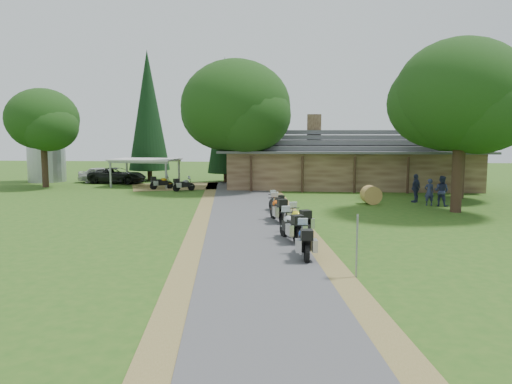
# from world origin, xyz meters

# --- Properties ---
(ground) EXTENTS (120.00, 120.00, 0.00)m
(ground) POSITION_xyz_m (0.00, 0.00, 0.00)
(ground) COLOR #295517
(ground) RESTS_ON ground
(driveway) EXTENTS (51.95, 51.95, 0.00)m
(driveway) POSITION_xyz_m (-0.50, 4.00, 0.00)
(driveway) COLOR #4A4A4C
(driveway) RESTS_ON ground
(lodge) EXTENTS (21.40, 9.40, 4.90)m
(lodge) POSITION_xyz_m (6.00, 24.00, 2.45)
(lodge) COLOR brown
(lodge) RESTS_ON ground
(silo) EXTENTS (3.44, 3.44, 6.97)m
(silo) POSITION_xyz_m (-22.11, 26.13, 3.48)
(silo) COLOR gray
(silo) RESTS_ON ground
(carport) EXTENTS (5.85, 4.21, 2.38)m
(carport) POSITION_xyz_m (-11.49, 22.80, 1.19)
(carport) COLOR silver
(carport) RESTS_ON ground
(car_white_sedan) EXTENTS (2.71, 5.65, 1.83)m
(car_white_sedan) POSITION_xyz_m (-16.49, 25.65, 0.92)
(car_white_sedan) COLOR silver
(car_white_sedan) RESTS_ON ground
(car_dark_suv) EXTENTS (2.84, 5.80, 2.16)m
(car_dark_suv) POSITION_xyz_m (-14.85, 25.09, 1.08)
(car_dark_suv) COLOR black
(car_dark_suv) RESTS_ON ground
(motorcycle_row_a) EXTENTS (0.85, 2.04, 1.36)m
(motorcycle_row_a) POSITION_xyz_m (1.96, -0.99, 0.68)
(motorcycle_row_a) COLOR navy
(motorcycle_row_a) RESTS_ON ground
(motorcycle_row_b) EXTENTS (1.39, 2.15, 1.40)m
(motorcycle_row_b) POSITION_xyz_m (1.40, 1.84, 0.70)
(motorcycle_row_b) COLOR #ACB0B4
(motorcycle_row_b) RESTS_ON ground
(motorcycle_row_c) EXTENTS (1.44, 2.11, 1.38)m
(motorcycle_row_c) POSITION_xyz_m (1.72, 3.32, 0.69)
(motorcycle_row_c) COLOR yellow
(motorcycle_row_c) RESTS_ON ground
(motorcycle_row_d) EXTENTS (1.34, 2.24, 1.46)m
(motorcycle_row_d) POSITION_xyz_m (0.65, 6.44, 0.73)
(motorcycle_row_d) COLOR #DE520E
(motorcycle_row_d) RESTS_ON ground
(motorcycle_row_e) EXTENTS (1.25, 1.82, 1.19)m
(motorcycle_row_e) POSITION_xyz_m (0.40, 9.76, 0.60)
(motorcycle_row_e) COLOR black
(motorcycle_row_e) RESTS_ON ground
(motorcycle_carport_a) EXTENTS (1.75, 1.51, 1.20)m
(motorcycle_carport_a) POSITION_xyz_m (-9.52, 20.74, 0.60)
(motorcycle_carport_a) COLOR #BF8C0F
(motorcycle_carport_a) RESTS_ON ground
(motorcycle_carport_b) EXTENTS (1.64, 1.54, 1.16)m
(motorcycle_carport_b) POSITION_xyz_m (-7.38, 19.56, 0.58)
(motorcycle_carport_b) COLOR slate
(motorcycle_carport_b) RESTS_ON ground
(person_a) EXTENTS (0.61, 0.47, 2.01)m
(person_a) POSITION_xyz_m (10.00, 13.13, 1.00)
(person_a) COLOR #2C3254
(person_a) RESTS_ON ground
(person_b) EXTENTS (0.79, 0.76, 2.26)m
(person_b) POSITION_xyz_m (10.69, 12.86, 1.13)
(person_b) COLOR #2C3254
(person_b) RESTS_ON ground
(person_c) EXTENTS (0.75, 0.78, 2.22)m
(person_c) POSITION_xyz_m (9.48, 14.51, 1.11)
(person_c) COLOR #2C3254
(person_c) RESTS_ON ground
(hay_bale) EXTENTS (1.33, 1.24, 1.19)m
(hay_bale) POSITION_xyz_m (6.42, 13.48, 0.59)
(hay_bale) COLOR olive
(hay_bale) RESTS_ON ground
(sign_post) EXTENTS (0.37, 0.06, 2.05)m
(sign_post) POSITION_xyz_m (3.60, -3.43, 1.03)
(sign_post) COLOR gray
(sign_post) RESTS_ON ground
(oak_lodge_left) EXTENTS (8.74, 8.74, 10.85)m
(oak_lodge_left) POSITION_xyz_m (-3.38, 20.93, 5.42)
(oak_lodge_left) COLOR #1B3911
(oak_lodge_left) RESTS_ON ground
(oak_lodge_right) EXTENTS (6.99, 6.99, 10.02)m
(oak_lodge_right) POSITION_xyz_m (13.06, 16.97, 5.01)
(oak_lodge_right) COLOR #1B3911
(oak_lodge_right) RESTS_ON ground
(oak_driveway) EXTENTS (7.50, 7.50, 10.94)m
(oak_driveway) POSITION_xyz_m (10.88, 10.53, 5.47)
(oak_driveway) COLOR #1B3911
(oak_driveway) RESTS_ON ground
(oak_silo) EXTENTS (5.99, 5.99, 9.30)m
(oak_silo) POSITION_xyz_m (-19.74, 21.29, 4.65)
(oak_silo) COLOR #1B3911
(oak_silo) RESTS_ON ground
(cedar_near) EXTENTS (3.36, 3.36, 11.54)m
(cedar_near) POSITION_xyz_m (-5.14, 27.09, 5.77)
(cedar_near) COLOR black
(cedar_near) RESTS_ON ground
(cedar_far) EXTENTS (3.91, 3.91, 12.45)m
(cedar_far) POSITION_xyz_m (-12.76, 28.17, 6.23)
(cedar_far) COLOR black
(cedar_far) RESTS_ON ground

